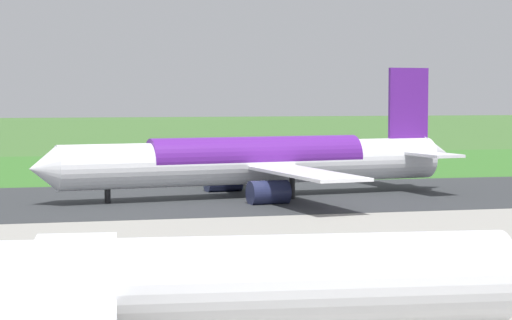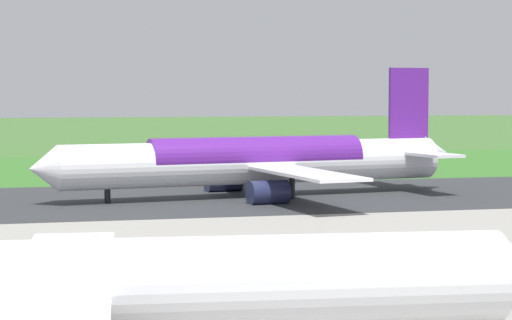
{
  "view_description": "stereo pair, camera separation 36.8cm",
  "coord_description": "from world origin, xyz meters",
  "px_view_note": "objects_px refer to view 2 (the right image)",
  "views": [
    {
      "loc": [
        22.52,
        111.76,
        12.48
      ],
      "look_at": [
        -4.6,
        0.0,
        4.5
      ],
      "focal_mm": 67.08,
      "sensor_mm": 36.0,
      "label": 1
    },
    {
      "loc": [
        22.17,
        111.85,
        12.48
      ],
      "look_at": [
        -4.6,
        0.0,
        4.5
      ],
      "focal_mm": 67.08,
      "sensor_mm": 36.0,
      "label": 2
    }
  ],
  "objects_px": {
    "airliner_parked_mid": "(69,285)",
    "traffic_cone_orange": "(236,166)",
    "airliner_main": "(259,161)",
    "no_stopping_sign": "(279,161)"
  },
  "relations": [
    {
      "from": "airliner_parked_mid",
      "to": "traffic_cone_orange",
      "type": "distance_m",
      "value": 116.92
    },
    {
      "from": "airliner_main",
      "to": "no_stopping_sign",
      "type": "height_order",
      "value": "airliner_main"
    },
    {
      "from": "airliner_main",
      "to": "no_stopping_sign",
      "type": "distance_m",
      "value": 43.17
    },
    {
      "from": "traffic_cone_orange",
      "to": "no_stopping_sign",
      "type": "bearing_deg",
      "value": 149.6
    },
    {
      "from": "airliner_parked_mid",
      "to": "traffic_cone_orange",
      "type": "xyz_separation_m",
      "value": [
        -32.29,
        -112.32,
        -3.41
      ]
    },
    {
      "from": "traffic_cone_orange",
      "to": "airliner_parked_mid",
      "type": "bearing_deg",
      "value": 73.96
    },
    {
      "from": "airliner_parked_mid",
      "to": "traffic_cone_orange",
      "type": "bearing_deg",
      "value": -106.04
    },
    {
      "from": "no_stopping_sign",
      "to": "traffic_cone_orange",
      "type": "relative_size",
      "value": 4.27
    },
    {
      "from": "airliner_parked_mid",
      "to": "no_stopping_sign",
      "type": "xyz_separation_m",
      "value": [
        -38.8,
        -108.5,
        -2.28
      ]
    },
    {
      "from": "airliner_main",
      "to": "traffic_cone_orange",
      "type": "xyz_separation_m",
      "value": [
        -6.87,
        -44.76,
        -4.08
      ]
    }
  ]
}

